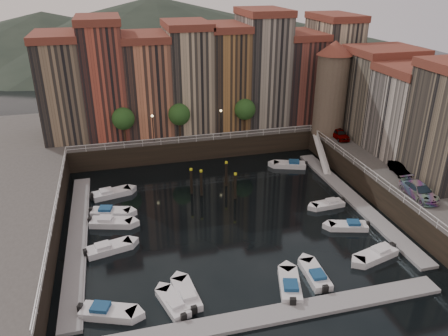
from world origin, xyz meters
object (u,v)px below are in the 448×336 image
object	(u,v)px
car_b	(400,170)
car_c	(419,191)
mooring_pilings	(214,181)
boat_left_1	(108,248)
gangway	(322,152)
car_a	(339,134)
corner_tower	(331,87)
boat_left_2	(110,222)
boat_left_0	(107,312)

from	to	relation	value
car_b	car_c	size ratio (longest dim) A/B	0.77
mooring_pilings	boat_left_1	bearing A→B (deg)	-144.01
gangway	car_a	size ratio (longest dim) A/B	1.96
corner_tower	boat_left_1	distance (m)	39.33
boat_left_2	car_b	xyz separation A→B (m)	(34.63, -1.96, 3.30)
boat_left_1	car_a	world-z (taller)	car_a
mooring_pilings	boat_left_2	world-z (taller)	mooring_pilings
boat_left_0	gangway	bearing A→B (deg)	58.59
corner_tower	car_b	world-z (taller)	corner_tower
boat_left_0	car_b	world-z (taller)	car_b
corner_tower	car_b	bearing A→B (deg)	-83.31
boat_left_0	boat_left_2	distance (m)	14.18
boat_left_0	boat_left_2	world-z (taller)	boat_left_2
boat_left_1	car_c	size ratio (longest dim) A/B	0.92
boat_left_2	car_c	world-z (taller)	car_c
mooring_pilings	boat_left_2	size ratio (longest dim) A/B	1.07
gangway	mooring_pilings	bearing A→B (deg)	-164.44
gangway	mooring_pilings	world-z (taller)	gangway
corner_tower	car_b	size ratio (longest dim) A/B	3.39
mooring_pilings	boat_left_0	distance (m)	23.05
boat_left_2	car_b	world-z (taller)	car_b
car_a	boat_left_1	bearing A→B (deg)	-152.88
boat_left_2	car_c	size ratio (longest dim) A/B	0.94
mooring_pilings	corner_tower	bearing A→B (deg)	24.86
car_a	car_b	size ratio (longest dim) A/B	1.04
boat_left_0	car_a	world-z (taller)	car_a
mooring_pilings	boat_left_0	bearing A→B (deg)	-125.55
gangway	car_a	xyz separation A→B (m)	(3.50, 1.75, 1.81)
gangway	car_b	distance (m)	12.35
car_c	car_a	bearing A→B (deg)	89.56
boat_left_2	car_a	size ratio (longest dim) A/B	1.17
gangway	boat_left_1	xyz separation A→B (m)	(-30.22, -14.30, -1.55)
corner_tower	car_c	distance (m)	22.37
gangway	mooring_pilings	xyz separation A→B (m)	(-17.07, -4.75, -0.27)
boat_left_2	boat_left_1	bearing A→B (deg)	-77.44
mooring_pilings	car_c	xyz separation A→B (m)	(20.21, -12.17, 2.12)
boat_left_0	car_c	size ratio (longest dim) A/B	0.92
corner_tower	boat_left_2	distance (m)	36.91
gangway	car_c	distance (m)	17.31
boat_left_0	boat_left_1	world-z (taller)	boat_left_0
corner_tower	mooring_pilings	size ratio (longest dim) A/B	2.60
gangway	car_c	world-z (taller)	car_c
car_a	car_c	distance (m)	18.67
corner_tower	gangway	size ratio (longest dim) A/B	1.66
mooring_pilings	car_c	size ratio (longest dim) A/B	1.00
car_a	car_b	bearing A→B (deg)	-82.87
corner_tower	mooring_pilings	world-z (taller)	corner_tower
corner_tower	car_b	distance (m)	17.16
boat_left_1	car_c	world-z (taller)	car_c
gangway	car_b	bearing A→B (deg)	-67.15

